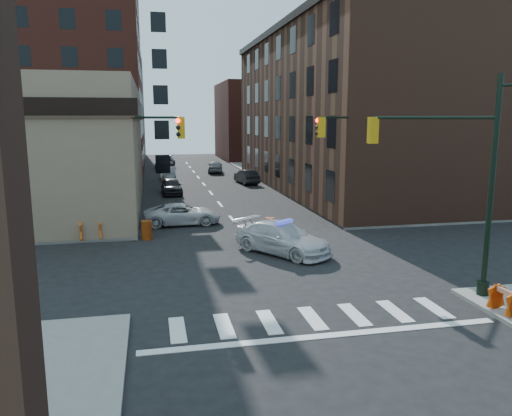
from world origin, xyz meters
name	(u,v)px	position (x,y,z in m)	size (l,w,h in m)	color
ground	(267,262)	(0.00, 0.00, 0.00)	(140.00, 140.00, 0.00)	black
sidewalk_ne	(392,173)	(23.00, 32.75, 0.07)	(34.00, 54.50, 0.15)	gray
apartment_block	(26,69)	(-18.50, 40.00, 12.00)	(25.00, 25.00, 24.00)	#58251C
commercial_row_ne	(348,113)	(13.00, 22.50, 7.00)	(14.00, 34.00, 14.00)	#502D20
filler_nw	(78,108)	(-16.00, 62.00, 8.00)	(20.00, 18.00, 16.00)	brown
filler_ne	(270,121)	(14.00, 58.00, 6.00)	(16.00, 16.00, 12.00)	#58251C
signal_pole_se	(460,174)	(6.04, -5.52, 4.61)	(5.40, 5.27, 8.00)	black
signal_pole_nw	(137,162)	(-5.85, 5.34, 4.34)	(3.58, 3.67, 8.00)	black
signal_pole_ne	(344,158)	(5.84, 5.35, 4.34)	(3.67, 3.58, 8.00)	black
tree_ne_near	(281,150)	(7.50, 26.00, 3.49)	(3.00, 3.00, 4.85)	black
tree_ne_far	(263,145)	(7.50, 34.00, 3.49)	(3.00, 3.00, 4.85)	black
police_car	(282,238)	(1.11, 1.34, 0.76)	(2.14, 5.26, 1.53)	silver
pickup	(182,214)	(-3.32, 9.14, 0.66)	(2.21, 4.78, 1.33)	silver
parked_car_wnear	(172,186)	(-3.45, 21.91, 0.73)	(1.71, 4.26, 1.45)	black
parked_car_wfar	(169,174)	(-3.32, 32.27, 0.67)	(1.42, 4.09, 1.35)	gray
parked_car_wdeep	(165,162)	(-3.28, 44.73, 0.81)	(2.26, 5.56, 1.61)	black
parked_car_enear	(247,177)	(4.31, 27.55, 0.70)	(1.49, 4.26, 1.40)	black
parked_car_efar	(215,167)	(2.50, 38.36, 0.73)	(1.73, 4.30, 1.46)	gray
pedestrian_a	(80,216)	(-9.22, 7.58, 1.11)	(0.70, 0.46, 1.93)	black
pedestrian_b	(32,218)	(-11.70, 7.25, 1.14)	(0.96, 0.75, 1.98)	black
pedestrian_c	(15,217)	(-13.00, 8.73, 0.97)	(0.96, 0.40, 1.63)	#202531
barrel_road	(270,227)	(1.39, 5.21, 0.50)	(0.56, 0.56, 1.00)	red
barrel_bank	(147,230)	(-5.50, 5.60, 0.53)	(0.59, 0.59, 1.05)	#CA6809
barricade_se_a	(505,301)	(6.40, -8.00, 0.56)	(1.09, 0.54, 0.82)	orange
barricade_nw_a	(91,230)	(-8.47, 5.70, 0.65)	(1.33, 0.67, 1.00)	red
barricade_nw_b	(37,224)	(-11.64, 8.00, 0.62)	(1.24, 0.62, 0.93)	#E4470A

